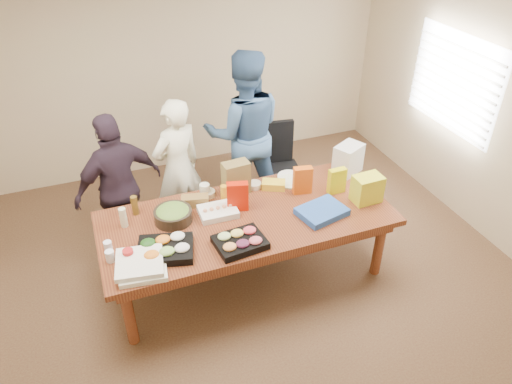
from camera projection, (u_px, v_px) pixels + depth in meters
name	position (u px, v px, depth m)	size (l,w,h in m)	color
floor	(248.00, 274.00, 5.07)	(5.50, 5.00, 0.02)	#47301E
ceiling	(244.00, 2.00, 3.55)	(5.50, 5.00, 0.02)	white
wall_back	(181.00, 70.00, 6.24)	(5.50, 0.04, 2.70)	beige
wall_right	(491.00, 115.00, 5.12)	(0.04, 5.00, 2.70)	beige
window_panel	(454.00, 82.00, 5.49)	(0.03, 1.40, 1.10)	white
window_blinds	(451.00, 83.00, 5.48)	(0.04, 1.36, 1.00)	beige
conference_table	(247.00, 246.00, 4.86)	(2.80, 1.20, 0.75)	#4C1C0F
office_chair	(282.00, 168.00, 5.87)	(0.50, 0.50, 0.99)	black
person_center	(178.00, 168.00, 5.29)	(0.58, 0.38, 1.60)	white
person_right	(244.00, 133.00, 5.59)	(0.95, 0.74, 1.95)	#3B5E8E
person_left	(119.00, 187.00, 4.95)	(0.95, 0.40, 1.62)	#291D29
veggie_tray	(165.00, 250.00, 4.19)	(0.47, 0.37, 0.07)	black
fruit_tray	(240.00, 242.00, 4.27)	(0.43, 0.34, 0.07)	black
sheet_cake	(218.00, 211.00, 4.65)	(0.36, 0.27, 0.06)	white
salad_bowl	(173.00, 216.00, 4.56)	(0.36, 0.36, 0.12)	black
chip_bag_blue	(322.00, 212.00, 4.65)	(0.44, 0.33, 0.07)	#2552AC
chip_bag_red	(238.00, 196.00, 4.66)	(0.21, 0.08, 0.30)	red
chip_bag_yellow	(337.00, 181.00, 4.91)	(0.18, 0.07, 0.27)	#D7CE0D
chip_bag_orange	(303.00, 180.00, 4.90)	(0.19, 0.08, 0.29)	#D4530E
mayo_jar	(205.00, 191.00, 4.86)	(0.10, 0.10, 0.16)	silver
mustard_bottle	(224.00, 194.00, 4.80)	(0.07, 0.07, 0.19)	orange
dressing_bottle	(135.00, 205.00, 4.62)	(0.06, 0.06, 0.20)	brown
ranch_bottle	(123.00, 217.00, 4.46)	(0.07, 0.07, 0.20)	beige
banana_bunch	(274.00, 185.00, 5.03)	(0.24, 0.14, 0.08)	gold
bread_loaf	(195.00, 201.00, 4.76)	(0.27, 0.12, 0.11)	brown
kraft_bag	(236.00, 178.00, 4.89)	(0.27, 0.15, 0.35)	brown
red_cup	(129.00, 256.00, 4.09)	(0.09, 0.09, 0.12)	#AE1E1D
clear_cup_a	(110.00, 256.00, 4.09)	(0.08, 0.08, 0.10)	white
clear_cup_b	(108.00, 246.00, 4.20)	(0.07, 0.07, 0.10)	white
pizza_box_lower	(143.00, 268.00, 4.02)	(0.39, 0.39, 0.04)	white
pizza_box_upper	(139.00, 263.00, 4.01)	(0.39, 0.39, 0.04)	white
plate_a	(290.00, 182.00, 5.14)	(0.28, 0.28, 0.02)	silver
plate_b	(289.00, 176.00, 5.22)	(0.25, 0.25, 0.02)	white
dip_bowl_a	(254.00, 185.00, 5.04)	(0.14, 0.14, 0.06)	beige
dip_bowl_b	(208.00, 193.00, 4.91)	(0.14, 0.14, 0.06)	beige
grocery_bag_white	(348.00, 159.00, 5.23)	(0.30, 0.22, 0.32)	silver
grocery_bag_yellow	(367.00, 189.00, 4.79)	(0.28, 0.19, 0.28)	yellow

